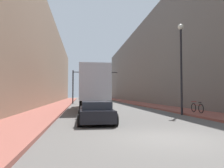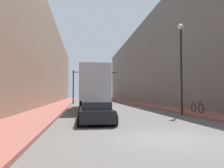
{
  "view_description": "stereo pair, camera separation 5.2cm",
  "coord_description": "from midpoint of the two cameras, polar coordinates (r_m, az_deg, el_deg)",
  "views": [
    {
      "loc": [
        -3.15,
        -7.6,
        1.61
      ],
      "look_at": [
        -0.62,
        10.31,
        2.44
      ],
      "focal_mm": 35.0,
      "sensor_mm": 36.0,
      "label": 1
    },
    {
      "loc": [
        -3.1,
        -7.6,
        1.61
      ],
      "look_at": [
        -0.62,
        10.31,
        2.44
      ],
      "focal_mm": 35.0,
      "sensor_mm": 36.0,
      "label": 2
    }
  ],
  "objects": [
    {
      "name": "building_left",
      "position": [
        38.74,
        -19.22,
        5.58
      ],
      "size": [
        6.0,
        80.0,
        14.08
      ],
      "color": "#846B56",
      "rests_on": "ground"
    },
    {
      "name": "ground_plane",
      "position": [
        8.37,
        14.61,
        -13.64
      ],
      "size": [
        200.0,
        200.0,
        0.0
      ],
      "primitive_type": "plane",
      "color": "#565451"
    },
    {
      "name": "parked_bicycle",
      "position": [
        18.45,
        21.45,
        -5.8
      ],
      "size": [
        0.44,
        1.83,
        0.86
      ],
      "color": "black",
      "rests_on": "sidewalk_right"
    },
    {
      "name": "street_lamp",
      "position": [
        17.87,
        17.68,
        6.84
      ],
      "size": [
        0.44,
        0.44,
        7.07
      ],
      "color": "black",
      "rests_on": "ground"
    },
    {
      "name": "sidewalk_right",
      "position": [
        38.77,
        6.05,
        -4.88
      ],
      "size": [
        3.07,
        80.0,
        0.15
      ],
      "color": "brown",
      "rests_on": "ground"
    },
    {
      "name": "building_right",
      "position": [
        40.48,
        12.27,
        5.6
      ],
      "size": [
        6.0,
        80.0,
        14.71
      ],
      "color": "#66605B",
      "rests_on": "ground"
    },
    {
      "name": "traffic_signal_gantry",
      "position": [
        36.84,
        -6.61,
        1.19
      ],
      "size": [
        7.56,
        0.35,
        5.56
      ],
      "color": "black",
      "rests_on": "ground"
    },
    {
      "name": "semi_truck",
      "position": [
        23.08,
        -5.23,
        -0.97
      ],
      "size": [
        2.55,
        12.33,
        4.08
      ],
      "color": "#B2B7C1",
      "rests_on": "ground"
    },
    {
      "name": "sedan_car",
      "position": [
        12.61,
        -4.27,
        -7.27
      ],
      "size": [
        2.01,
        4.66,
        1.19
      ],
      "color": "black",
      "rests_on": "ground"
    },
    {
      "name": "sidewalk_left",
      "position": [
        37.76,
        -12.59,
        -4.89
      ],
      "size": [
        3.07,
        80.0,
        0.15
      ],
      "color": "brown",
      "rests_on": "ground"
    }
  ]
}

